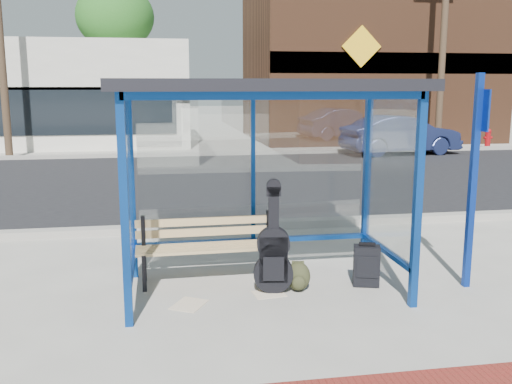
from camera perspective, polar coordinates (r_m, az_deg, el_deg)
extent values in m
plane|color=#B2ADA0|center=(6.75, 0.77, -9.81)|extent=(120.00, 120.00, 0.00)
cube|color=gray|center=(9.48, -2.41, -3.41)|extent=(60.00, 0.25, 0.12)
cube|color=black|center=(14.46, -4.97, 1.21)|extent=(60.00, 10.00, 0.00)
cube|color=gray|center=(19.49, -6.22, 3.80)|extent=(60.00, 0.25, 0.12)
cube|color=#B2ADA0|center=(21.38, -6.54, 4.24)|extent=(60.00, 4.00, 0.01)
cube|color=navy|center=(5.62, -13.02, -2.07)|extent=(0.08, 0.08, 2.30)
cube|color=navy|center=(6.20, 15.86, -1.01)|extent=(0.08, 0.08, 2.30)
cube|color=navy|center=(7.09, -12.35, 0.57)|extent=(0.08, 0.08, 2.30)
cube|color=navy|center=(7.56, 11.00, 1.24)|extent=(0.08, 0.08, 2.30)
cube|color=navy|center=(7.07, -0.30, 9.84)|extent=(3.00, 0.08, 0.08)
cube|color=navy|center=(5.59, 2.23, 9.62)|extent=(3.00, 0.08, 0.08)
cube|color=navy|center=(6.23, -13.06, 9.46)|extent=(0.08, 1.50, 0.08)
cube|color=navy|center=(6.76, 13.59, 9.51)|extent=(0.08, 1.50, 0.08)
cube|color=navy|center=(7.33, -0.29, -4.85)|extent=(3.00, 0.08, 0.06)
cube|color=navy|center=(6.53, -12.38, -7.06)|extent=(0.08, 1.50, 0.06)
cube|color=navy|center=(7.04, 12.93, -5.79)|extent=(0.08, 1.50, 0.06)
cube|color=navy|center=(7.14, -0.30, 2.51)|extent=(0.05, 0.05, 1.90)
cube|color=silver|center=(7.14, -0.30, 2.20)|extent=(2.84, 0.01, 1.82)
cube|color=silver|center=(6.32, -12.70, 0.83)|extent=(0.02, 1.34, 1.82)
cube|color=silver|center=(6.84, 13.25, 1.54)|extent=(0.02, 1.34, 1.82)
cube|color=black|center=(6.33, 0.82, 10.65)|extent=(3.30, 1.80, 0.12)
cube|color=#59331E|center=(26.38, 10.90, 12.27)|extent=(10.00, 7.00, 6.40)
cube|color=black|center=(23.17, 13.94, 12.41)|extent=(10.00, 0.10, 0.80)
cube|color=yellow|center=(22.56, 10.50, 14.12)|extent=(1.56, 0.06, 1.56)
cylinder|color=#4C3826|center=(28.28, -13.65, 10.62)|extent=(0.36, 0.36, 5.00)
ellipsoid|color=#1A5317|center=(28.46, -13.92, 16.67)|extent=(3.60, 3.60, 3.06)
cylinder|color=#4C3826|center=(31.35, 16.43, 10.46)|extent=(0.36, 0.36, 5.00)
ellipsoid|color=#1A5317|center=(31.51, 16.73, 15.92)|extent=(3.60, 3.60, 3.06)
cylinder|color=#4C3826|center=(20.28, -24.27, 14.37)|extent=(0.24, 0.24, 8.00)
cylinder|color=#4C3826|center=(22.15, 18.23, 14.36)|extent=(0.24, 0.24, 8.00)
cube|color=black|center=(6.77, -11.11, -8.00)|extent=(0.05, 0.05, 0.43)
cube|color=black|center=(7.08, -11.15, -5.56)|extent=(0.05, 0.05, 0.82)
cube|color=black|center=(6.95, -11.11, -7.51)|extent=(0.05, 0.39, 0.05)
cube|color=black|center=(6.92, 1.86, -7.39)|extent=(0.05, 0.05, 0.43)
cube|color=black|center=(7.22, 1.23, -5.03)|extent=(0.05, 0.05, 0.82)
cube|color=black|center=(7.10, 1.53, -6.93)|extent=(0.05, 0.39, 0.05)
cube|color=#DBC07E|center=(6.77, -4.60, -5.92)|extent=(1.74, 0.11, 0.03)
cube|color=#DBC07E|center=(6.87, -4.70, -5.68)|extent=(1.74, 0.11, 0.03)
cube|color=#DBC07E|center=(6.97, -4.79, -5.43)|extent=(1.74, 0.11, 0.03)
cube|color=#DBC07E|center=(7.07, -4.88, -5.20)|extent=(1.74, 0.11, 0.03)
cube|color=#DBC07E|center=(7.07, -4.93, -3.99)|extent=(1.74, 0.06, 0.10)
cube|color=#DBC07E|center=(7.04, -4.95, -2.92)|extent=(1.74, 0.06, 0.10)
cylinder|color=black|center=(6.63, 1.74, -8.11)|extent=(0.47, 0.20, 0.46)
cylinder|color=black|center=(6.52, 1.76, -5.14)|extent=(0.40, 0.19, 0.38)
cube|color=black|center=(6.58, 1.75, -6.68)|extent=(0.34, 0.18, 0.54)
cube|color=black|center=(6.43, 1.78, -1.98)|extent=(0.14, 0.13, 0.54)
cube|color=black|center=(6.39, 1.79, 0.11)|extent=(0.18, 0.13, 0.11)
cube|color=black|center=(6.95, 10.99, -7.23)|extent=(0.35, 0.27, 0.48)
cylinder|color=black|center=(7.02, 9.99, -8.98)|extent=(0.09, 0.18, 0.04)
cylinder|color=black|center=(7.03, 11.85, -9.00)|extent=(0.09, 0.18, 0.04)
cube|color=black|center=(6.88, 11.06, -5.12)|extent=(0.19, 0.09, 0.03)
cube|color=black|center=(6.85, 11.04, -7.38)|extent=(0.24, 0.08, 0.26)
ellipsoid|color=#292B18|center=(6.73, 4.24, -8.39)|extent=(0.32, 0.25, 0.34)
ellipsoid|color=#292B18|center=(6.65, 4.28, -9.05)|extent=(0.18, 0.14, 0.17)
cube|color=#292B18|center=(6.70, 4.24, -7.05)|extent=(0.10, 0.05, 0.03)
cube|color=navy|center=(7.02, 20.85, 0.84)|extent=(0.07, 0.07, 2.50)
cube|color=navy|center=(6.96, 21.64, 7.61)|extent=(0.03, 0.31, 0.47)
cube|color=white|center=(6.37, -6.70, -11.12)|extent=(0.46, 0.49, 0.01)
cube|color=white|center=(6.64, 1.32, -10.14)|extent=(0.39, 0.32, 0.01)
cube|color=white|center=(7.16, 1.77, -8.58)|extent=(0.52, 0.49, 0.01)
imported|color=#1A234A|center=(20.36, 14.26, 5.55)|extent=(4.21, 1.92, 1.34)
cylinder|color=#9F0B10|center=(23.43, 22.16, 4.81)|extent=(0.20, 0.20, 0.60)
sphere|color=#9F0B10|center=(23.41, 22.22, 5.62)|extent=(0.22, 0.22, 0.22)
cylinder|color=#9F0B10|center=(23.42, 22.18, 5.06)|extent=(0.32, 0.10, 0.10)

